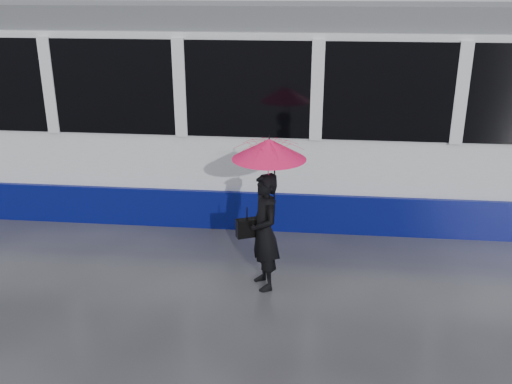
# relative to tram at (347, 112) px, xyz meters

# --- Properties ---
(ground) EXTENTS (90.00, 90.00, 0.00)m
(ground) POSITION_rel_tram_xyz_m (-1.78, -2.50, -1.64)
(ground) COLOR #2A2A2F
(ground) RESTS_ON ground
(rails) EXTENTS (34.00, 1.51, 0.02)m
(rails) POSITION_rel_tram_xyz_m (-1.78, -0.00, -1.63)
(rails) COLOR #3F3D38
(rails) RESTS_ON ground
(tram) EXTENTS (26.00, 2.56, 3.35)m
(tram) POSITION_rel_tram_xyz_m (0.00, 0.00, 0.00)
(tram) COLOR white
(tram) RESTS_ON ground
(woman) EXTENTS (0.56, 0.65, 1.51)m
(woman) POSITION_rel_tram_xyz_m (-1.09, -2.97, -0.88)
(woman) COLOR black
(woman) RESTS_ON ground
(umbrella) EXTENTS (1.17, 1.17, 1.02)m
(umbrella) POSITION_rel_tram_xyz_m (-1.04, -2.97, 0.02)
(umbrella) COLOR #FF156D
(umbrella) RESTS_ON ground
(handbag) EXTENTS (0.29, 0.22, 0.41)m
(handbag) POSITION_rel_tram_xyz_m (-1.31, -2.95, -0.85)
(handbag) COLOR black
(handbag) RESTS_ON ground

